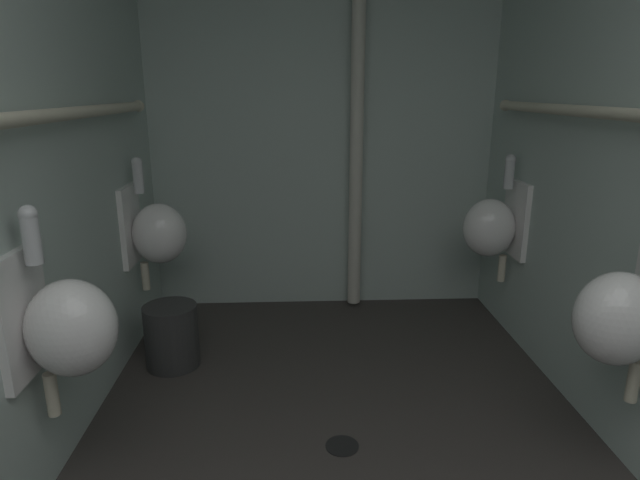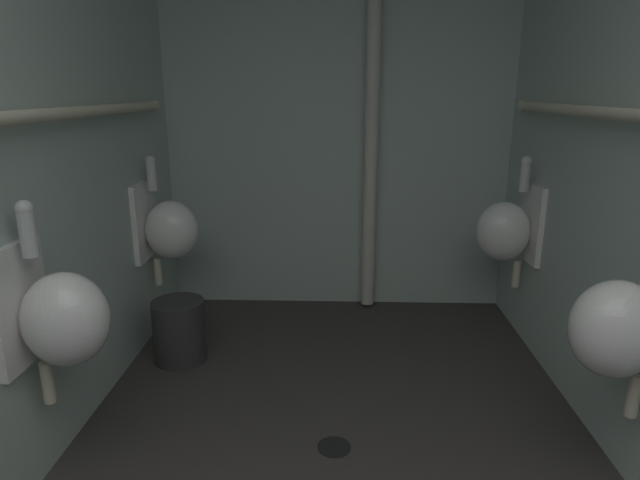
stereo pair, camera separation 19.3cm
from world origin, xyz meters
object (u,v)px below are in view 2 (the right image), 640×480
at_px(urinal_left_far, 168,228).
at_px(waste_bin, 179,331).
at_px(standpipe_back_wall, 372,108).
at_px(floor_drain, 335,447).
at_px(urinal_right_far, 507,229).
at_px(urinal_left_mid, 59,316).
at_px(urinal_right_mid, 622,326).

xyz_separation_m(urinal_left_far, waste_bin, (0.11, -0.28, -0.50)).
xyz_separation_m(standpipe_back_wall, waste_bin, (-1.06, -0.78, -1.16)).
bearing_deg(standpipe_back_wall, floor_drain, -97.88).
bearing_deg(urinal_right_far, urinal_left_mid, -146.61).
height_order(urinal_right_far, floor_drain, urinal_right_far).
xyz_separation_m(urinal_right_mid, floor_drain, (-0.96, 0.23, -0.67)).
bearing_deg(urinal_left_mid, urinal_right_mid, -0.41).
xyz_separation_m(urinal_left_mid, urinal_right_mid, (1.93, -0.01, 0.00)).
xyz_separation_m(urinal_left_mid, floor_drain, (0.97, 0.22, -0.67)).
bearing_deg(floor_drain, waste_bin, 139.31).
xyz_separation_m(urinal_left_mid, standpipe_back_wall, (1.18, 1.74, 0.65)).
distance_m(urinal_left_far, standpipe_back_wall, 1.44).
height_order(urinal_left_far, urinal_right_far, same).
relative_size(urinal_left_far, urinal_right_far, 1.00).
distance_m(urinal_left_far, urinal_right_far, 1.93).
bearing_deg(waste_bin, urinal_left_far, 111.93).
relative_size(urinal_left_mid, urinal_left_far, 1.00).
distance_m(urinal_left_mid, waste_bin, 1.08).
bearing_deg(urinal_right_mid, waste_bin, 152.00).
relative_size(urinal_left_mid, floor_drain, 5.39).
distance_m(urinal_left_mid, urinal_right_mid, 1.93).
xyz_separation_m(urinal_right_mid, standpipe_back_wall, (-0.75, 1.75, 0.65)).
bearing_deg(urinal_right_mid, urinal_left_far, 147.14).
xyz_separation_m(urinal_right_far, waste_bin, (-1.81, -0.32, -0.50)).
bearing_deg(floor_drain, urinal_left_far, 133.62).
bearing_deg(urinal_right_far, urinal_right_mid, -90.00).
distance_m(urinal_right_far, standpipe_back_wall, 1.10).
height_order(urinal_left_mid, urinal_left_far, same).
relative_size(urinal_right_mid, floor_drain, 5.39).
bearing_deg(waste_bin, standpipe_back_wall, 36.43).
bearing_deg(urinal_left_mid, standpipe_back_wall, 55.88).
relative_size(urinal_right_far, floor_drain, 5.39).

